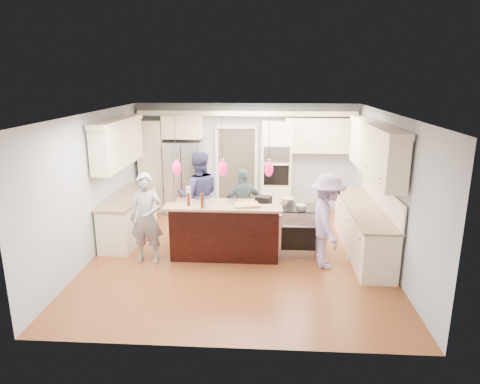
% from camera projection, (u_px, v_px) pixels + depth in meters
% --- Properties ---
extents(ground_plane, '(6.00, 6.00, 0.00)m').
position_uv_depth(ground_plane, '(239.00, 254.00, 8.33)').
color(ground_plane, '#965029').
rests_on(ground_plane, ground).
extents(room_shell, '(5.54, 6.04, 2.72)m').
position_uv_depth(room_shell, '(239.00, 162.00, 7.85)').
color(room_shell, '#B2BCC6').
rests_on(room_shell, ground).
extents(refrigerator, '(0.90, 0.70, 1.80)m').
position_uv_depth(refrigerator, '(184.00, 177.00, 10.73)').
color(refrigerator, '#B7B7BC').
rests_on(refrigerator, ground).
extents(oven_column, '(0.72, 0.69, 2.30)m').
position_uv_depth(oven_column, '(276.00, 168.00, 10.55)').
color(oven_column, '#FFF2CE').
rests_on(oven_column, ground).
extents(back_upper_cabinets, '(5.30, 0.61, 2.54)m').
position_uv_depth(back_upper_cabinets, '(216.00, 146.00, 10.59)').
color(back_upper_cabinets, '#FFF2CE').
rests_on(back_upper_cabinets, ground).
extents(right_counter_run, '(0.64, 3.10, 2.51)m').
position_uv_depth(right_counter_run, '(367.00, 200.00, 8.19)').
color(right_counter_run, '#FFF2CE').
rests_on(right_counter_run, ground).
extents(left_cabinets, '(0.64, 2.30, 2.51)m').
position_uv_depth(left_cabinets, '(125.00, 189.00, 8.97)').
color(left_cabinets, '#FFF2CE').
rests_on(left_cabinets, ground).
extents(kitchen_island, '(2.10, 1.46, 1.12)m').
position_uv_depth(kitchen_island, '(226.00, 229.00, 8.28)').
color(kitchen_island, black).
rests_on(kitchen_island, ground).
extents(island_range, '(0.82, 0.71, 0.92)m').
position_uv_depth(island_range, '(299.00, 230.00, 8.28)').
color(island_range, '#B7B7BC').
rests_on(island_range, ground).
extents(pendant_lights, '(1.75, 0.15, 1.03)m').
position_uv_depth(pendant_lights, '(222.00, 168.00, 7.38)').
color(pendant_lights, black).
rests_on(pendant_lights, ground).
extents(person_bar_end, '(0.63, 0.43, 1.68)m').
position_uv_depth(person_bar_end, '(147.00, 218.00, 7.77)').
color(person_bar_end, gray).
rests_on(person_bar_end, ground).
extents(person_far_left, '(1.03, 0.88, 1.86)m').
position_uv_depth(person_far_left, '(199.00, 195.00, 8.96)').
color(person_far_left, navy).
rests_on(person_far_left, ground).
extents(person_far_right, '(0.94, 0.57, 1.50)m').
position_uv_depth(person_far_right, '(243.00, 204.00, 8.95)').
color(person_far_right, '#445B60').
rests_on(person_far_right, ground).
extents(person_range_side, '(0.72, 1.15, 1.71)m').
position_uv_depth(person_range_side, '(327.00, 221.00, 7.57)').
color(person_range_side, '#A891C3').
rests_on(person_range_side, ground).
extents(floor_rug, '(0.74, 0.97, 0.01)m').
position_uv_depth(floor_rug, '(362.00, 252.00, 8.37)').
color(floor_rug, '#9B8154').
rests_on(floor_rug, ground).
extents(water_bottle, '(0.09, 0.09, 0.34)m').
position_uv_depth(water_bottle, '(189.00, 196.00, 7.57)').
color(water_bottle, silver).
rests_on(water_bottle, kitchen_island).
extents(beer_bottle_a, '(0.06, 0.06, 0.23)m').
position_uv_depth(beer_bottle_a, '(188.00, 199.00, 7.56)').
color(beer_bottle_a, '#4F210E').
rests_on(beer_bottle_a, kitchen_island).
extents(beer_bottle_b, '(0.08, 0.08, 0.26)m').
position_uv_depth(beer_bottle_b, '(202.00, 201.00, 7.42)').
color(beer_bottle_b, '#4F210E').
rests_on(beer_bottle_b, kitchen_island).
extents(beer_bottle_c, '(0.08, 0.08, 0.28)m').
position_uv_depth(beer_bottle_c, '(189.00, 197.00, 7.60)').
color(beer_bottle_c, '#4F210E').
rests_on(beer_bottle_c, kitchen_island).
extents(drink_can, '(0.07, 0.07, 0.11)m').
position_uv_depth(drink_can, '(205.00, 205.00, 7.43)').
color(drink_can, '#B7B7BC').
rests_on(drink_can, kitchen_island).
extents(cutting_board, '(0.50, 0.41, 0.03)m').
position_uv_depth(cutting_board, '(247.00, 205.00, 7.57)').
color(cutting_board, tan).
rests_on(cutting_board, kitchen_island).
extents(pot_large, '(0.24, 0.24, 0.14)m').
position_uv_depth(pot_large, '(288.00, 202.00, 8.28)').
color(pot_large, '#B7B7BC').
rests_on(pot_large, island_range).
extents(pot_small, '(0.19, 0.19, 0.10)m').
position_uv_depth(pot_small, '(301.00, 207.00, 8.01)').
color(pot_small, '#B7B7BC').
rests_on(pot_small, island_range).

